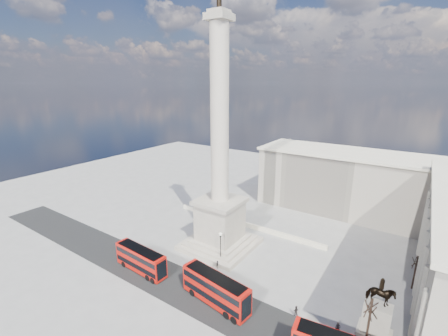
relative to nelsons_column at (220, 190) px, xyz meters
name	(u,v)px	position (x,y,z in m)	size (l,w,h in m)	color
ground	(206,256)	(0.00, -5.00, -12.92)	(180.00, 180.00, 0.00)	gray
asphalt_road	(194,293)	(5.00, -15.00, -12.91)	(120.00, 9.00, 0.01)	black
nelsons_column	(220,190)	(0.00, 0.00, 0.00)	(14.00, 14.00, 49.85)	#AFA492
balustrade_wall	(245,224)	(0.00, 11.00, -12.37)	(40.00, 0.60, 1.10)	beige
building_northeast	(355,183)	(20.00, 35.00, -4.59)	(51.00, 17.00, 16.60)	beige
red_bus_a	(141,260)	(-7.00, -15.80, -10.48)	(11.56, 3.17, 4.64)	#BD1209
red_bus_b	(216,290)	(9.60, -15.03, -10.29)	(12.62, 4.45, 5.01)	#BD1209
victorian_lamp	(220,246)	(3.85, -5.42, -9.02)	(0.57, 0.57, 6.62)	black
equestrian_statue	(377,315)	(31.65, -7.53, -9.70)	(4.45, 3.33, 9.14)	beige
bare_tree_near	(371,308)	(30.96, -10.37, -6.73)	(1.79, 1.79, 7.85)	#332319
bare_tree_mid	(440,277)	(38.70, 3.88, -7.57)	(1.79, 1.79, 6.78)	#332319
bare_tree_far	(417,262)	(35.51, 6.78, -7.69)	(1.62, 1.62, 6.63)	#332319
pedestrian_walking	(338,328)	(27.32, -10.39, -11.97)	(0.69, 0.45, 1.89)	black
pedestrian_standing	(296,311)	(21.16, -10.40, -12.05)	(0.84, 0.66, 1.73)	black
pedestrian_crossing	(217,264)	(4.26, -7.06, -12.13)	(0.92, 0.38, 1.57)	black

